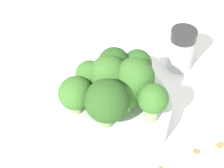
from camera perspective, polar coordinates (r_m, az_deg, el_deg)
ground_plane at (r=0.53m, az=0.00°, el=-5.52°), size 3.00×3.00×0.00m
bowl at (r=0.52m, az=0.00°, el=-4.17°), size 0.16×0.16×0.04m
broccoli_floret_0 at (r=0.47m, az=-5.58°, el=-1.51°), size 0.04×0.04×0.06m
broccoli_floret_1 at (r=0.46m, az=6.26°, el=-2.47°), size 0.04×0.04×0.06m
broccoli_floret_2 at (r=0.48m, az=3.44°, el=0.88°), size 0.05×0.05×0.07m
broccoli_floret_3 at (r=0.51m, az=0.30°, el=3.03°), size 0.04×0.04×0.06m
broccoli_floret_4 at (r=0.45m, az=-0.76°, el=-2.72°), size 0.06×0.06×0.07m
broccoli_floret_5 at (r=0.49m, az=-0.56°, el=1.28°), size 0.05×0.05×0.07m
broccoli_floret_6 at (r=0.47m, az=1.90°, el=-2.03°), size 0.04×0.04×0.05m
broccoli_floret_7 at (r=0.52m, az=3.85°, el=3.04°), size 0.04×0.04×0.05m
broccoli_floret_8 at (r=0.49m, az=-3.45°, el=1.18°), size 0.04×0.04×0.05m
pepper_shaker at (r=0.60m, az=10.54°, el=5.26°), size 0.04×0.04×0.07m
almond_crumb_0 at (r=0.51m, az=12.75°, el=-9.94°), size 0.01×0.01×0.01m
almond_crumb_1 at (r=0.49m, az=7.46°, el=-12.54°), size 0.01×0.01×0.01m
almond_crumb_2 at (r=0.52m, az=16.07°, el=-8.84°), size 0.01×0.01×0.01m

